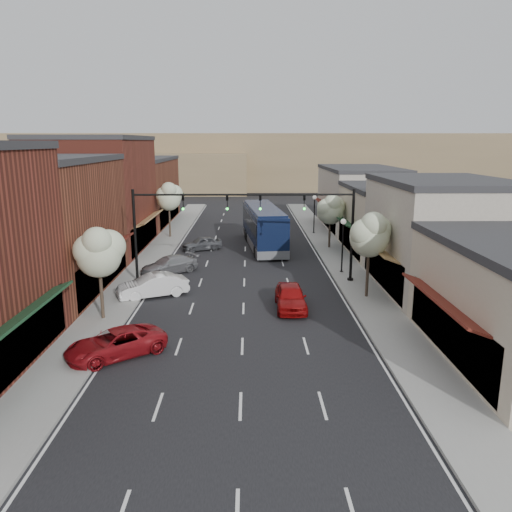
{
  "coord_description": "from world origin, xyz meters",
  "views": [
    {
      "loc": [
        0.36,
        -28.13,
        10.35
      ],
      "look_at": [
        0.88,
        7.3,
        2.2
      ],
      "focal_mm": 35.0,
      "sensor_mm": 36.0,
      "label": 1
    }
  ],
  "objects_px": {
    "red_hatchback": "(290,297)",
    "parked_car_a": "(116,343)",
    "tree_left_near": "(99,251)",
    "signal_mast_left": "(167,222)",
    "parked_car_c": "(169,265)",
    "parked_car_d": "(202,244)",
    "coach_bus": "(264,226)",
    "signal_mast_right": "(320,222)",
    "tree_right_far": "(331,209)",
    "lamp_post_near": "(343,237)",
    "tree_left_far": "(169,196)",
    "lamp_post_far": "(314,208)",
    "parked_car_b": "(153,286)",
    "tree_right_near": "(370,234)"
  },
  "relations": [
    {
      "from": "signal_mast_right",
      "to": "tree_left_far",
      "type": "bearing_deg",
      "value": 127.71
    },
    {
      "from": "tree_left_near",
      "to": "parked_car_a",
      "type": "xyz_separation_m",
      "value": [
        2.05,
        -5.1,
        -3.54
      ]
    },
    {
      "from": "tree_left_far",
      "to": "lamp_post_near",
      "type": "relative_size",
      "value": 1.38
    },
    {
      "from": "tree_left_near",
      "to": "lamp_post_far",
      "type": "relative_size",
      "value": 1.28
    },
    {
      "from": "tree_left_far",
      "to": "parked_car_a",
      "type": "height_order",
      "value": "tree_left_far"
    },
    {
      "from": "signal_mast_left",
      "to": "tree_left_near",
      "type": "relative_size",
      "value": 1.44
    },
    {
      "from": "signal_mast_right",
      "to": "parked_car_a",
      "type": "relative_size",
      "value": 1.68
    },
    {
      "from": "signal_mast_left",
      "to": "parked_car_c",
      "type": "xyz_separation_m",
      "value": [
        -0.41,
        2.71,
        -3.92
      ]
    },
    {
      "from": "tree_right_far",
      "to": "lamp_post_far",
      "type": "bearing_deg",
      "value": 93.88
    },
    {
      "from": "tree_right_near",
      "to": "tree_right_far",
      "type": "height_order",
      "value": "tree_right_near"
    },
    {
      "from": "tree_right_near",
      "to": "tree_left_far",
      "type": "relative_size",
      "value": 0.97
    },
    {
      "from": "tree_right_near",
      "to": "tree_left_near",
      "type": "xyz_separation_m",
      "value": [
        -16.6,
        -4.0,
        -0.23
      ]
    },
    {
      "from": "parked_car_a",
      "to": "parked_car_b",
      "type": "height_order",
      "value": "parked_car_b"
    },
    {
      "from": "tree_left_near",
      "to": "coach_bus",
      "type": "xyz_separation_m",
      "value": [
        10.08,
        20.99,
        -2.13
      ]
    },
    {
      "from": "parked_car_a",
      "to": "tree_right_near",
      "type": "bearing_deg",
      "value": 85.52
    },
    {
      "from": "tree_right_far",
      "to": "coach_bus",
      "type": "height_order",
      "value": "tree_right_far"
    },
    {
      "from": "signal_mast_left",
      "to": "red_hatchback",
      "type": "bearing_deg",
      "value": -35.39
    },
    {
      "from": "signal_mast_left",
      "to": "parked_car_d",
      "type": "distance_m",
      "value": 12.21
    },
    {
      "from": "tree_right_near",
      "to": "parked_car_d",
      "type": "xyz_separation_m",
      "value": [
        -12.55,
        15.51,
        -3.79
      ]
    },
    {
      "from": "signal_mast_right",
      "to": "parked_car_a",
      "type": "distance_m",
      "value": 18.12
    },
    {
      "from": "lamp_post_far",
      "to": "red_hatchback",
      "type": "distance_m",
      "value": 26.64
    },
    {
      "from": "red_hatchback",
      "to": "tree_left_far",
      "type": "bearing_deg",
      "value": 115.09
    },
    {
      "from": "tree_left_far",
      "to": "parked_car_d",
      "type": "height_order",
      "value": "tree_left_far"
    },
    {
      "from": "coach_bus",
      "to": "signal_mast_right",
      "type": "bearing_deg",
      "value": -79.63
    },
    {
      "from": "tree_right_near",
      "to": "signal_mast_right",
      "type": "bearing_deg",
      "value": 123.91
    },
    {
      "from": "parked_car_b",
      "to": "parked_car_c",
      "type": "bearing_deg",
      "value": 153.84
    },
    {
      "from": "parked_car_b",
      "to": "parked_car_d",
      "type": "distance_m",
      "value": 15.04
    },
    {
      "from": "tree_right_far",
      "to": "tree_left_far",
      "type": "bearing_deg",
      "value": 160.13
    },
    {
      "from": "red_hatchback",
      "to": "parked_car_d",
      "type": "relative_size",
      "value": 1.19
    },
    {
      "from": "tree_left_near",
      "to": "lamp_post_near",
      "type": "distance_m",
      "value": 19.25
    },
    {
      "from": "signal_mast_right",
      "to": "lamp_post_far",
      "type": "height_order",
      "value": "signal_mast_right"
    },
    {
      "from": "tree_left_near",
      "to": "coach_bus",
      "type": "distance_m",
      "value": 23.39
    },
    {
      "from": "tree_right_far",
      "to": "parked_car_d",
      "type": "relative_size",
      "value": 1.39
    },
    {
      "from": "signal_mast_left",
      "to": "tree_right_near",
      "type": "distance_m",
      "value": 14.55
    },
    {
      "from": "tree_left_near",
      "to": "red_hatchback",
      "type": "height_order",
      "value": "tree_left_near"
    },
    {
      "from": "red_hatchback",
      "to": "parked_car_a",
      "type": "xyz_separation_m",
      "value": [
        -9.18,
        -7.05,
        -0.11
      ]
    },
    {
      "from": "signal_mast_left",
      "to": "red_hatchback",
      "type": "distance_m",
      "value": 11.22
    },
    {
      "from": "parked_car_a",
      "to": "lamp_post_near",
      "type": "bearing_deg",
      "value": 101.68
    },
    {
      "from": "lamp_post_near",
      "to": "red_hatchback",
      "type": "relative_size",
      "value": 0.96
    },
    {
      "from": "parked_car_c",
      "to": "lamp_post_near",
      "type": "bearing_deg",
      "value": 49.12
    },
    {
      "from": "signal_mast_right",
      "to": "tree_right_far",
      "type": "distance_m",
      "value": 12.27
    },
    {
      "from": "tree_right_far",
      "to": "red_hatchback",
      "type": "xyz_separation_m",
      "value": [
        -5.37,
        -18.05,
        -3.2
      ]
    },
    {
      "from": "lamp_post_near",
      "to": "parked_car_a",
      "type": "bearing_deg",
      "value": -131.8
    },
    {
      "from": "tree_left_near",
      "to": "red_hatchback",
      "type": "distance_m",
      "value": 11.9
    },
    {
      "from": "signal_mast_right",
      "to": "coach_bus",
      "type": "bearing_deg",
      "value": 106.33
    },
    {
      "from": "tree_left_far",
      "to": "parked_car_b",
      "type": "xyz_separation_m",
      "value": [
        2.05,
        -21.4,
        -3.82
      ]
    },
    {
      "from": "signal_mast_left",
      "to": "parked_car_d",
      "type": "xyz_separation_m",
      "value": [
        1.42,
        11.46,
        -3.96
      ]
    },
    {
      "from": "signal_mast_left",
      "to": "parked_car_b",
      "type": "bearing_deg",
      "value": -99.53
    },
    {
      "from": "coach_bus",
      "to": "tree_left_near",
      "type": "bearing_deg",
      "value": -121.61
    },
    {
      "from": "signal_mast_left",
      "to": "parked_car_a",
      "type": "height_order",
      "value": "signal_mast_left"
    }
  ]
}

